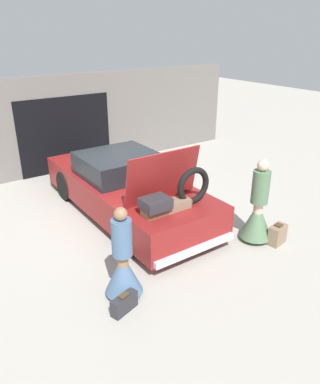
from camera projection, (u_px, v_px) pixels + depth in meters
The scene contains 7 objects.
ground_plane at pixel (127, 212), 8.81m from camera, with size 40.00×40.00×0.00m, color #ADA89E.
garage_wall_back at pixel (64, 125), 10.93m from camera, with size 12.00×0.14×2.80m.
car at pixel (126, 188), 8.55m from camera, with size 1.95×5.03×1.88m.
person_left at pixel (123, 266), 5.87m from camera, with size 0.61×0.61×1.57m.
person_right at pixel (258, 213), 7.43m from camera, with size 0.64×0.64×1.72m.
suitcase_beside_left_person at pixel (124, 303), 5.68m from camera, with size 0.48×0.28×0.31m.
suitcase_beside_right_person at pixel (277, 235), 7.46m from camera, with size 0.42×0.29×0.43m.
Camera 1 is at (-3.85, -6.91, 3.98)m, focal length 35.00 mm.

